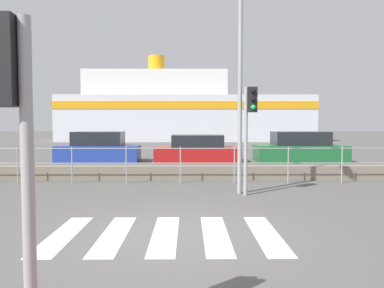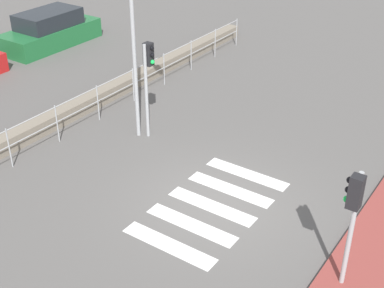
% 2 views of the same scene
% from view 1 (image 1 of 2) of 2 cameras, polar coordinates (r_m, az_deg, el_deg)
% --- Properties ---
extents(ground_plane, '(160.00, 160.00, 0.00)m').
position_cam_1_polar(ground_plane, '(6.84, -2.79, -13.63)').
color(ground_plane, '#565451').
extents(crosswalk, '(4.05, 2.40, 0.01)m').
position_cam_1_polar(crosswalk, '(6.84, -4.14, -13.59)').
color(crosswalk, silver).
rests_on(crosswalk, ground_plane).
extents(seawall, '(23.55, 0.55, 0.48)m').
position_cam_1_polar(seawall, '(13.14, -1.69, -4.37)').
color(seawall, slate).
rests_on(seawall, ground_plane).
extents(harbor_fence, '(21.24, 0.04, 1.21)m').
position_cam_1_polar(harbor_fence, '(12.21, -1.78, -2.35)').
color(harbor_fence, '#9EA0A3').
rests_on(harbor_fence, ground_plane).
extents(traffic_light_near, '(0.34, 0.32, 2.79)m').
position_cam_1_polar(traffic_light_near, '(3.16, -25.60, 4.06)').
color(traffic_light_near, '#9EA0A3').
rests_on(traffic_light_near, ground_plane).
extents(traffic_light_far, '(0.34, 0.32, 2.95)m').
position_cam_1_polar(traffic_light_far, '(10.27, 8.80, 4.22)').
color(traffic_light_far, '#9EA0A3').
rests_on(traffic_light_far, ground_plane).
extents(streetlamp, '(0.32, 1.18, 5.74)m').
position_cam_1_polar(streetlamp, '(10.43, 7.55, 12.07)').
color(streetlamp, '#9EA0A3').
rests_on(streetlamp, ground_plane).
extents(ferry_boat, '(27.24, 7.29, 9.38)m').
position_cam_1_polar(ferry_boat, '(41.98, -1.82, 4.94)').
color(ferry_boat, silver).
rests_on(ferry_boat, ground_plane).
extents(parked_car_blue, '(4.09, 1.71, 1.54)m').
position_cam_1_polar(parked_car_blue, '(19.55, -14.05, -0.75)').
color(parked_car_blue, '#233D9E').
rests_on(parked_car_blue, ground_plane).
extents(parked_car_red, '(4.31, 1.85, 1.37)m').
position_cam_1_polar(parked_car_red, '(19.02, 0.82, -0.97)').
color(parked_car_red, '#B21919').
rests_on(parked_car_red, ground_plane).
extents(parked_car_green, '(4.52, 1.88, 1.54)m').
position_cam_1_polar(parked_car_green, '(19.84, 16.12, -0.72)').
color(parked_car_green, '#1E6633').
rests_on(parked_car_green, ground_plane).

